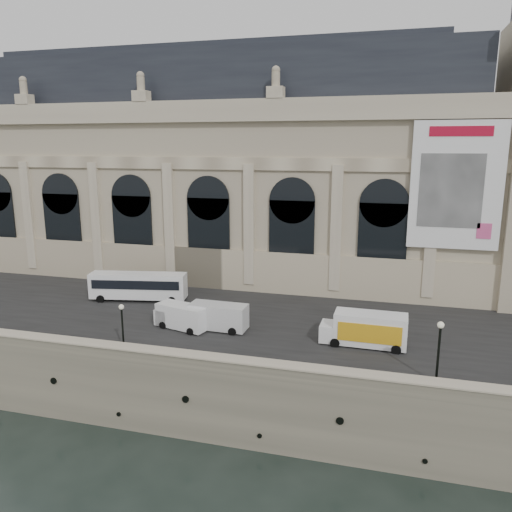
# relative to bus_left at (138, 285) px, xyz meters

# --- Properties ---
(ground) EXTENTS (260.00, 260.00, 0.00)m
(ground) POSITION_rel_bus_left_xyz_m (10.01, -15.19, -7.77)
(ground) COLOR black
(ground) RESTS_ON ground
(quay) EXTENTS (160.00, 70.00, 6.00)m
(quay) POSITION_rel_bus_left_xyz_m (10.01, 19.81, -4.77)
(quay) COLOR gray
(quay) RESTS_ON ground
(street) EXTENTS (160.00, 24.00, 0.06)m
(street) POSITION_rel_bus_left_xyz_m (10.01, -1.19, -1.74)
(street) COLOR #2D2D2D
(street) RESTS_ON quay
(parapet) EXTENTS (160.00, 1.40, 1.21)m
(parapet) POSITION_rel_bus_left_xyz_m (10.01, -14.59, -1.15)
(parapet) COLOR gray
(parapet) RESTS_ON quay
(museum) EXTENTS (69.00, 18.70, 29.10)m
(museum) POSITION_rel_bus_left_xyz_m (4.03, 15.67, 11.96)
(museum) COLOR #BCB090
(museum) RESTS_ON quay
(bus_left) EXTENTS (10.93, 4.17, 3.15)m
(bus_left) POSITION_rel_bus_left_xyz_m (0.00, 0.00, 0.00)
(bus_left) COLOR white
(bus_left) RESTS_ON quay
(van_b) EXTENTS (5.69, 2.47, 2.51)m
(van_b) POSITION_rel_bus_left_xyz_m (11.28, -6.19, -0.49)
(van_b) COLOR silver
(van_b) RESTS_ON quay
(van_c) EXTENTS (5.62, 3.29, 2.35)m
(van_c) POSITION_rel_bus_left_xyz_m (7.96, -6.78, -0.57)
(van_c) COLOR white
(van_c) RESTS_ON quay
(box_truck) EXTENTS (7.38, 2.75, 2.95)m
(box_truck) POSITION_rel_bus_left_xyz_m (25.16, -6.51, -0.28)
(box_truck) COLOR white
(box_truck) RESTS_ON quay
(lamp_left) EXTENTS (0.43, 0.43, 4.19)m
(lamp_left) POSITION_rel_bus_left_xyz_m (5.62, -13.16, 0.32)
(lamp_left) COLOR black
(lamp_left) RESTS_ON quay
(lamp_right) EXTENTS (0.49, 0.49, 4.80)m
(lamp_right) POSITION_rel_bus_left_xyz_m (30.59, -12.43, 0.62)
(lamp_right) COLOR black
(lamp_right) RESTS_ON quay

